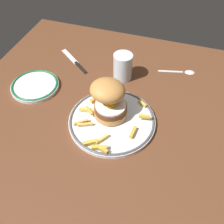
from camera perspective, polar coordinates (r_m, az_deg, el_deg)
ground_plane at (r=80.65cm, az=4.40°, el=-2.67°), size 112.53×93.91×4.00cm
dinner_plate at (r=77.65cm, az=0.00°, el=-1.87°), size 26.15×26.15×1.60cm
burger at (r=74.61cm, az=-0.71°, el=2.98°), size 14.58×14.69×11.81cm
fries_pile at (r=75.57cm, az=-2.05°, el=-2.02°), size 21.79×23.45×2.61cm
water_glass at (r=90.58cm, az=2.39°, el=9.69°), size 6.59×6.59×9.50cm
side_plate at (r=92.40cm, az=-16.68°, el=5.61°), size 16.20×16.20×1.60cm
knife at (r=100.43cm, az=-7.96°, el=10.79°), size 15.16×12.20×0.70cm
spoon at (r=98.84cm, az=16.00°, el=8.60°), size 13.32×4.82×0.90cm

